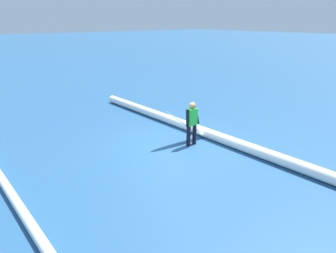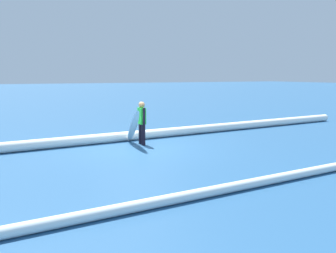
% 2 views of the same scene
% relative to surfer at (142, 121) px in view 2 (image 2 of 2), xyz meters
% --- Properties ---
extents(ground_plane, '(190.05, 190.05, 0.00)m').
position_rel_surfer_xyz_m(ground_plane, '(0.29, 0.49, -0.86)').
color(ground_plane, '#265480').
extents(surfer, '(0.22, 0.62, 1.53)m').
position_rel_surfer_xyz_m(surfer, '(0.00, 0.00, 0.00)').
color(surfer, black).
rests_on(surfer, ground_plane).
extents(surfboard, '(0.53, 1.70, 1.34)m').
position_rel_surfer_xyz_m(surfboard, '(0.32, -0.01, -0.20)').
color(surfboard, white).
rests_on(surfboard, ground_plane).
extents(wave_crest_foreground, '(17.98, 1.32, 0.36)m').
position_rel_surfer_xyz_m(wave_crest_foreground, '(-2.34, -1.04, -0.68)').
color(wave_crest_foreground, white).
rests_on(wave_crest_foreground, ground_plane).
extents(wave_crest_midground, '(20.63, 1.06, 0.21)m').
position_rel_surfer_xyz_m(wave_crest_midground, '(-1.12, 5.52, -0.76)').
color(wave_crest_midground, white).
rests_on(wave_crest_midground, ground_plane).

